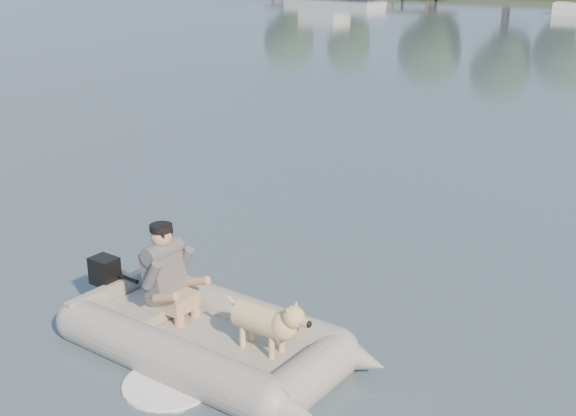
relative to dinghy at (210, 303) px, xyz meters
The scene contains 5 objects.
water 0.99m from the dinghy, 153.92° to the left, with size 160.00×160.00×0.00m, color slate.
dinghy is the anchor object (origin of this frame).
man 0.64m from the dinghy, behind, with size 0.64×0.55×0.95m, color #58585D, non-canonical shape.
dog 0.58m from the dinghy, ahead, with size 0.82×0.29×0.55m, color #D3B77A, non-canonical shape.
outboard_motor 1.49m from the dinghy, behind, with size 0.37×0.26×0.70m, color black, non-canonical shape.
Camera 1 is at (4.69, -5.00, 3.58)m, focal length 45.00 mm.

